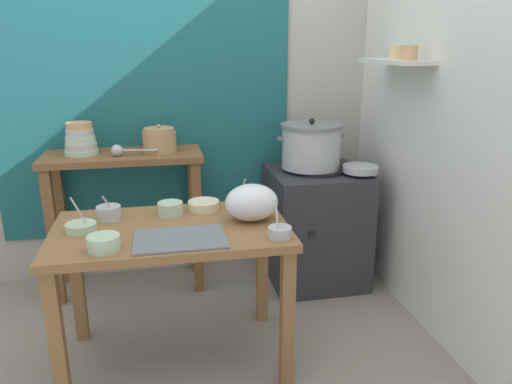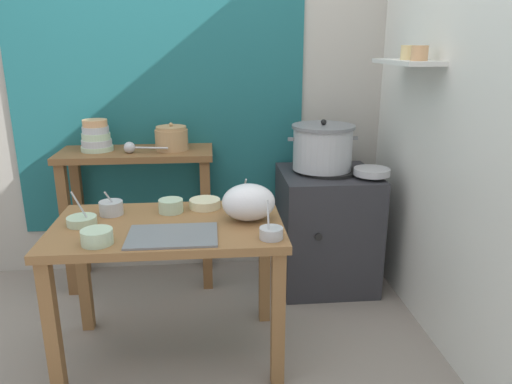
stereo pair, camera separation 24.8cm
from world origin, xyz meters
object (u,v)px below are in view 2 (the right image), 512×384
at_px(steamer_pot, 323,147).
at_px(clay_pot, 172,138).
at_px(bowl_stack_enamel, 96,137).
at_px(serving_tray, 173,236).
at_px(wide_pan, 372,172).
at_px(prep_bowl_5, 82,220).
at_px(prep_bowl_6, 271,232).
at_px(prep_bowl_1, 241,199).
at_px(prep_bowl_4, 205,203).
at_px(back_shelf_table, 138,184).
at_px(ladle, 131,147).
at_px(prep_table, 169,245).
at_px(plastic_bag, 249,202).
at_px(stove_block, 326,228).
at_px(prep_bowl_3, 111,207).
at_px(prep_bowl_2, 97,236).
at_px(prep_bowl_0, 171,205).

bearing_deg(steamer_pot, clay_pot, 173.37).
relative_size(bowl_stack_enamel, serving_tray, 0.50).
height_order(clay_pot, wide_pan, clay_pot).
height_order(prep_bowl_5, prep_bowl_6, prep_bowl_5).
distance_m(clay_pot, wide_pan, 1.26).
height_order(serving_tray, prep_bowl_1, prep_bowl_1).
xyz_separation_m(prep_bowl_1, prep_bowl_4, (-0.19, -0.03, -0.01)).
height_order(clay_pot, prep_bowl_5, clay_pot).
relative_size(back_shelf_table, ladle, 3.51).
distance_m(prep_table, plastic_bag, 0.44).
bearing_deg(bowl_stack_enamel, prep_table, -60.21).
distance_m(stove_block, prep_bowl_5, 1.57).
bearing_deg(bowl_stack_enamel, ladle, -22.16).
xyz_separation_m(steamer_pot, ladle, (-1.19, 0.04, 0.01)).
xyz_separation_m(stove_block, serving_tray, (-0.92, -0.89, 0.34)).
distance_m(clay_pot, prep_bowl_3, 0.77).
distance_m(ladle, prep_bowl_4, 0.74).
relative_size(plastic_bag, prep_bowl_3, 1.95).
height_order(prep_bowl_1, prep_bowl_2, prep_bowl_1).
distance_m(back_shelf_table, ladle, 0.27).
height_order(steamer_pot, prep_bowl_4, steamer_pot).
bearing_deg(prep_bowl_6, prep_bowl_5, 164.00).
height_order(bowl_stack_enamel, prep_bowl_6, bowl_stack_enamel).
distance_m(serving_tray, prep_bowl_5, 0.48).
bearing_deg(back_shelf_table, ladle, -101.79).
relative_size(serving_tray, prep_bowl_1, 2.60).
xyz_separation_m(stove_block, bowl_stack_enamel, (-1.45, 0.15, 0.60)).
height_order(steamer_pot, clay_pot, steamer_pot).
height_order(clay_pot, prep_bowl_3, clay_pot).
xyz_separation_m(prep_bowl_0, prep_bowl_6, (0.47, -0.40, -0.01)).
relative_size(stove_block, prep_bowl_3, 5.88).
bearing_deg(prep_bowl_4, prep_table, -128.66).
bearing_deg(ladle, prep_bowl_4, -51.15).
bearing_deg(ladle, wide_pan, -8.14).
bearing_deg(prep_bowl_6, serving_tray, 172.26).
xyz_separation_m(bowl_stack_enamel, prep_bowl_3, (0.21, -0.71, -0.23)).
bearing_deg(back_shelf_table, prep_bowl_4, -55.50).
distance_m(ladle, serving_tray, 1.02).
bearing_deg(ladle, plastic_bag, -49.01).
xyz_separation_m(prep_table, prep_bowl_2, (-0.28, -0.22, 0.15)).
distance_m(wide_pan, prep_bowl_0, 1.25).
xyz_separation_m(prep_bowl_5, prep_bowl_6, (0.88, -0.25, 0.01)).
distance_m(clay_pot, prep_bowl_2, 1.12).
xyz_separation_m(ladle, prep_bowl_3, (-0.02, -0.62, -0.18)).
bearing_deg(plastic_bag, prep_bowl_6, -71.66).
height_order(back_shelf_table, prep_bowl_0, back_shelf_table).
bearing_deg(serving_tray, prep_bowl_4, 70.29).
xyz_separation_m(prep_bowl_3, prep_bowl_6, (0.76, -0.39, -0.01)).
height_order(clay_pot, prep_bowl_4, clay_pot).
xyz_separation_m(wide_pan, prep_bowl_4, (-1.01, -0.35, -0.06)).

